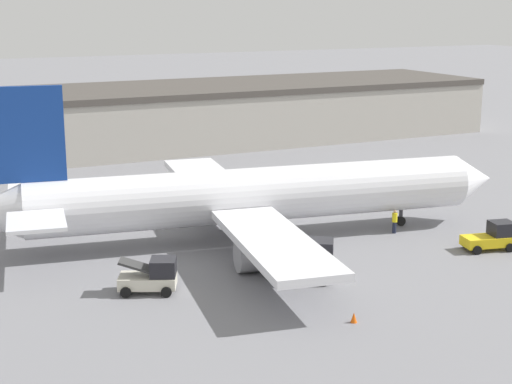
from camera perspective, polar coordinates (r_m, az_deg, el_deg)
The scene contains 8 objects.
ground_plane at distance 56.30m, azimuth 0.00°, elevation -3.36°, with size 400.00×400.00×0.00m, color slate.
terminal_building at distance 93.63m, azimuth -5.99°, elevation 5.56°, with size 78.23×17.67×6.90m.
airplane at distance 55.21m, azimuth -0.97°, elevation -0.34°, with size 39.13×32.77×11.32m.
ground_crew_worker at distance 58.11m, azimuth 10.05°, elevation -2.07°, with size 0.39×0.39×1.77m.
baggage_tug at distance 47.76m, azimuth 3.92°, elevation -5.06°, with size 3.93×3.55×2.55m.
belt_loader_truck at distance 46.17m, azimuth -7.56°, elevation -6.08°, with size 3.73×3.06×2.02m.
pushback_tug at distance 55.86m, azimuth 16.82°, elevation -3.15°, with size 3.72×2.47×1.92m.
safety_cone_near at distance 42.13m, azimuth 7.13°, elevation -9.04°, with size 0.36×0.36×0.55m.
Camera 1 is at (-23.26, -48.57, 16.42)m, focal length 55.00 mm.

